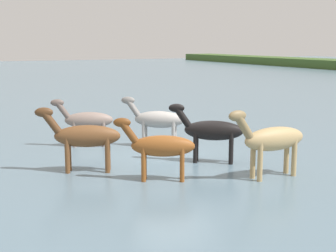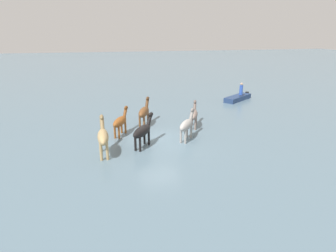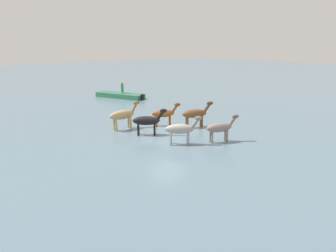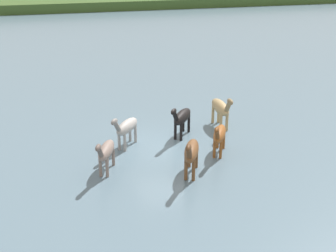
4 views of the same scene
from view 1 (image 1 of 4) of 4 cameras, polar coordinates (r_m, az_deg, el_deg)
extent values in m
plane|color=slate|center=(15.72, 0.52, -3.68)|extent=(168.87, 168.87, 0.00)
ellipsoid|color=brown|center=(13.98, -9.44, -1.18)|extent=(1.24, 1.94, 0.63)
cylinder|color=brown|center=(14.01, -11.74, -3.39)|extent=(0.14, 0.14, 1.04)
cylinder|color=brown|center=(14.30, -11.57, -3.12)|extent=(0.14, 0.14, 1.04)
cylinder|color=brown|center=(13.89, -7.13, -3.38)|extent=(0.14, 0.14, 1.04)
cylinder|color=brown|center=(14.18, -7.05, -3.10)|extent=(0.14, 0.14, 1.04)
cylinder|color=#50311A|center=(14.05, -13.53, 0.44)|extent=(0.42, 0.61, 0.69)
ellipsoid|color=#50311A|center=(14.04, -14.38, 1.57)|extent=(0.40, 0.56, 0.28)
ellipsoid|color=black|center=(14.92, 5.38, -0.53)|extent=(1.49, 1.78, 0.61)
cylinder|color=black|center=(14.93, 3.23, -2.46)|extent=(0.13, 0.13, 1.00)
cylinder|color=black|center=(15.21, 3.35, -2.22)|extent=(0.13, 0.13, 1.00)
cylinder|color=black|center=(14.85, 7.40, -2.59)|extent=(0.13, 0.13, 1.00)
cylinder|color=black|center=(15.13, 7.45, -2.35)|extent=(0.13, 0.13, 1.00)
cylinder|color=black|center=(14.96, 1.73, 1.07)|extent=(0.49, 0.57, 0.67)
ellipsoid|color=black|center=(14.94, 1.01, 2.13)|extent=(0.46, 0.52, 0.27)
ellipsoid|color=#9E9993|center=(17.09, -1.03, 0.77)|extent=(1.48, 1.74, 0.60)
cylinder|color=#9E9993|center=(17.15, -2.87, -0.87)|extent=(0.13, 0.13, 0.98)
cylinder|color=#9E9993|center=(17.42, -2.65, -0.70)|extent=(0.13, 0.13, 0.98)
cylinder|color=#9E9993|center=(16.93, 0.64, -1.00)|extent=(0.13, 0.13, 0.98)
cylinder|color=#9E9993|center=(17.21, 0.81, -0.82)|extent=(0.13, 0.13, 0.98)
cylinder|color=slate|center=(17.24, -4.11, 2.13)|extent=(0.49, 0.56, 0.65)
ellipsoid|color=slate|center=(17.26, -4.73, 3.03)|extent=(0.46, 0.51, 0.26)
ellipsoid|color=brown|center=(12.93, -0.59, -2.36)|extent=(1.24, 1.74, 0.57)
cylinder|color=brown|center=(12.93, -2.89, -4.52)|extent=(0.13, 0.13, 0.94)
cylinder|color=brown|center=(13.20, -2.79, -4.22)|extent=(0.13, 0.13, 0.94)
cylinder|color=brown|center=(12.89, 1.67, -4.55)|extent=(0.13, 0.13, 0.94)
cylinder|color=brown|center=(13.16, 1.67, -4.25)|extent=(0.13, 0.13, 0.94)
cylinder|color=brown|center=(12.92, -4.61, -0.72)|extent=(0.42, 0.55, 0.63)
ellipsoid|color=brown|center=(12.90, -5.42, 0.41)|extent=(0.39, 0.51, 0.25)
ellipsoid|color=tan|center=(13.52, 12.39, -1.48)|extent=(0.60, 1.95, 0.66)
cylinder|color=tan|center=(13.16, 10.76, -4.13)|extent=(0.14, 0.14, 1.08)
cylinder|color=tan|center=(13.41, 9.94, -3.85)|extent=(0.14, 0.14, 1.08)
cylinder|color=tan|center=(13.89, 14.59, -3.54)|extent=(0.14, 0.14, 1.08)
cylinder|color=tan|center=(14.12, 13.74, -3.29)|extent=(0.14, 0.14, 1.08)
cylinder|color=olive|center=(12.83, 8.87, -0.05)|extent=(0.23, 0.60, 0.72)
ellipsoid|color=olive|center=(12.66, 8.15, 1.19)|extent=(0.23, 0.54, 0.29)
ellipsoid|color=gray|center=(17.43, -9.27, 0.69)|extent=(1.09, 1.77, 0.57)
cylinder|color=gray|center=(17.42, -10.94, -0.93)|extent=(0.13, 0.13, 0.94)
cylinder|color=gray|center=(17.69, -10.84, -0.77)|extent=(0.13, 0.13, 0.94)
cylinder|color=gray|center=(17.34, -7.57, -0.89)|extent=(0.13, 0.13, 0.94)
cylinder|color=gray|center=(17.61, -7.53, -0.72)|extent=(0.13, 0.13, 0.94)
cylinder|color=#63544C|center=(17.47, -12.26, 1.85)|extent=(0.37, 0.56, 0.63)
ellipsoid|color=#63544C|center=(17.46, -12.88, 2.68)|extent=(0.35, 0.51, 0.25)
camera|label=2|loc=(24.89, 39.57, 13.70)|focal=29.59mm
camera|label=3|loc=(32.69, 6.81, 13.62)|focal=29.76mm
camera|label=4|loc=(22.15, -61.97, 18.76)|focal=48.30mm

